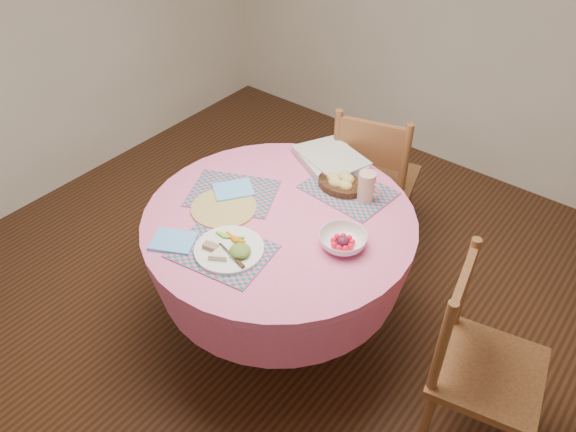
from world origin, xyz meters
name	(u,v)px	position (x,y,z in m)	size (l,w,h in m)	color
ground	(281,325)	(0.00, 0.00, 0.00)	(4.00, 4.00, 0.00)	#331C0F
dining_table	(280,249)	(0.00, 0.00, 0.56)	(1.24, 1.24, 0.75)	pink
chair_right	(477,360)	(0.98, 0.03, 0.49)	(0.49, 0.51, 0.94)	brown
chair_back	(373,178)	(0.01, 0.83, 0.50)	(0.55, 0.53, 0.97)	brown
placemat_front	(222,251)	(-0.04, -0.33, 0.75)	(0.40, 0.30, 0.01)	#126763
placemat_left	(233,193)	(-0.28, 0.00, 0.75)	(0.40, 0.30, 0.01)	#126763
placemat_back	(348,190)	(0.13, 0.36, 0.75)	(0.40, 0.30, 0.01)	#126763
wicker_trivet	(224,208)	(-0.23, -0.11, 0.76)	(0.30, 0.30, 0.01)	#A88D49
napkin_near	(173,241)	(-0.24, -0.41, 0.76)	(0.18, 0.14, 0.01)	#61B2FB
napkin_far	(233,190)	(-0.29, 0.01, 0.76)	(0.18, 0.14, 0.01)	#61B2FB
dinner_plate	(229,249)	(-0.01, -0.31, 0.77)	(0.29, 0.29, 0.05)	white
bread_bowl	(341,182)	(0.10, 0.35, 0.79)	(0.23, 0.23, 0.08)	black
latte_mug	(367,187)	(0.24, 0.35, 0.83)	(0.12, 0.08, 0.14)	tan
fruit_bowl	(343,241)	(0.33, 0.01, 0.78)	(0.26, 0.26, 0.06)	white
newspaper_stack	(330,158)	(-0.07, 0.49, 0.78)	(0.43, 0.40, 0.04)	silver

